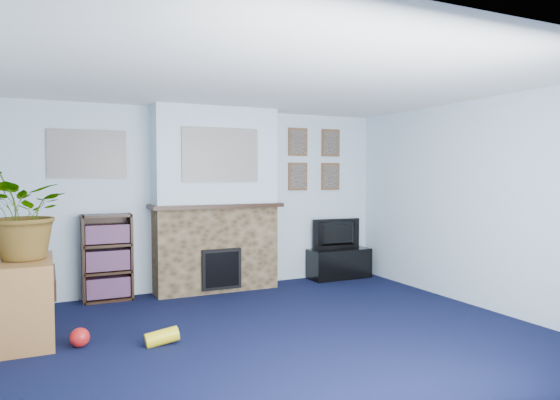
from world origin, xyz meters
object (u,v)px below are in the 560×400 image
television (338,234)px  sideboard (21,303)px  tv_stand (339,263)px  bookshelf (107,259)px

television → sideboard: (-4.12, -1.16, -0.30)m
tv_stand → sideboard: bearing=-164.5°
sideboard → bookshelf: bearing=54.2°
tv_stand → sideboard: 4.28m
tv_stand → bookshelf: (-3.24, 0.08, 0.28)m
bookshelf → tv_stand: bearing=-1.4°
television → bookshelf: 3.25m
tv_stand → bookshelf: 3.26m
television → sideboard: 4.30m
bookshelf → sideboard: bearing=-125.8°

